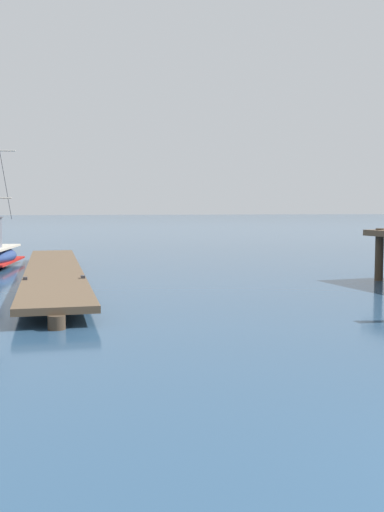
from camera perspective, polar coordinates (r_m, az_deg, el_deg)
floating_dock at (r=20.66m, az=-13.14°, el=-1.33°), size 1.81×16.97×0.53m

